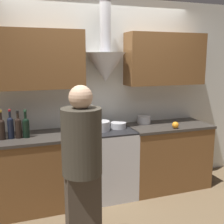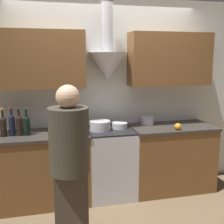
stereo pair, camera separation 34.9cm
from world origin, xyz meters
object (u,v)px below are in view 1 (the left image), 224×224
(stock_pot, at_px, (99,126))
(orange_fruit, at_px, (175,125))
(person_foreground_left, at_px, (82,168))
(wine_bottle_2, at_px, (11,127))
(stove_range, at_px, (110,162))
(wine_bottle_4, at_px, (26,126))
(wine_bottle_1, at_px, (1,128))
(saucepan, at_px, (144,120))
(wine_bottle_3, at_px, (18,127))
(mixing_bowl, at_px, (118,125))

(stock_pot, relative_size, orange_fruit, 3.00)
(orange_fruit, xyz_separation_m, person_foreground_left, (-1.46, -0.86, -0.07))
(wine_bottle_2, bearing_deg, stove_range, 0.91)
(stock_pot, xyz_separation_m, orange_fruit, (0.98, -0.22, -0.02))
(stove_range, distance_m, wine_bottle_4, 1.19)
(stove_range, xyz_separation_m, wine_bottle_1, (-1.30, -0.03, 0.58))
(wine_bottle_1, height_order, saucepan, wine_bottle_1)
(person_foreground_left, bearing_deg, stock_pot, 66.13)
(wine_bottle_2, xyz_separation_m, wine_bottle_4, (0.17, -0.01, -0.01))
(wine_bottle_3, distance_m, wine_bottle_4, 0.08)
(wine_bottle_3, relative_size, orange_fruit, 3.66)
(saucepan, bearing_deg, stove_range, -163.96)
(stove_range, xyz_separation_m, orange_fruit, (0.84, -0.22, 0.49))
(stove_range, xyz_separation_m, stock_pot, (-0.14, -0.00, 0.51))
(stock_pot, height_order, saucepan, stock_pot)
(stock_pot, bearing_deg, wine_bottle_1, -178.64)
(wine_bottle_2, distance_m, wine_bottle_3, 0.09)
(mixing_bowl, xyz_separation_m, saucepan, (0.43, 0.13, 0.02))
(stock_pot, bearing_deg, wine_bottle_4, -178.14)
(mixing_bowl, bearing_deg, wine_bottle_3, -177.11)
(stock_pot, relative_size, person_foreground_left, 0.17)
(stove_range, bearing_deg, person_foreground_left, -119.56)
(saucepan, relative_size, person_foreground_left, 0.12)
(saucepan, bearing_deg, wine_bottle_1, -174.10)
(wine_bottle_2, relative_size, wine_bottle_3, 1.06)
(stove_range, bearing_deg, wine_bottle_2, -179.09)
(wine_bottle_1, bearing_deg, wine_bottle_4, -0.31)
(wine_bottle_3, bearing_deg, wine_bottle_2, 172.82)
(orange_fruit, bearing_deg, wine_bottle_3, 174.40)
(wine_bottle_2, xyz_separation_m, saucepan, (1.77, 0.18, -0.09))
(wine_bottle_4, relative_size, mixing_bowl, 1.60)
(stock_pot, distance_m, mixing_bowl, 0.27)
(orange_fruit, relative_size, saucepan, 0.47)
(wine_bottle_3, relative_size, wine_bottle_4, 0.98)
(stock_pot, bearing_deg, saucepan, 13.20)
(wine_bottle_1, bearing_deg, stock_pot, 1.36)
(mixing_bowl, distance_m, saucepan, 0.45)
(stove_range, height_order, wine_bottle_3, wine_bottle_3)
(orange_fruit, xyz_separation_m, saucepan, (-0.27, 0.39, 0.01))
(wine_bottle_2, height_order, mixing_bowl, wine_bottle_2)
(wine_bottle_2, height_order, saucepan, wine_bottle_2)
(stove_range, distance_m, wine_bottle_3, 1.26)
(wine_bottle_1, xyz_separation_m, wine_bottle_4, (0.27, -0.00, -0.00))
(wine_bottle_2, bearing_deg, mixing_bowl, 2.25)
(wine_bottle_2, xyz_separation_m, wine_bottle_3, (0.08, -0.01, -0.01))
(mixing_bowl, xyz_separation_m, person_foreground_left, (-0.75, -1.12, -0.06))
(wine_bottle_4, relative_size, saucepan, 1.75)
(wine_bottle_3, xyz_separation_m, wine_bottle_4, (0.08, -0.00, -0.00))
(orange_fruit, bearing_deg, stove_range, 165.26)
(wine_bottle_1, bearing_deg, person_foreground_left, -56.93)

